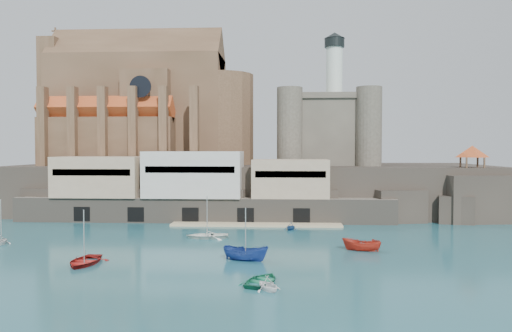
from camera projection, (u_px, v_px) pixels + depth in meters
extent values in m
plane|color=#1B4F59|center=(235.00, 245.00, 69.89)|extent=(300.00, 300.00, 0.00)
cube|color=black|center=(253.00, 187.00, 109.63)|extent=(100.00, 34.00, 10.00)
cube|color=black|center=(49.00, 204.00, 95.35)|extent=(9.00, 5.00, 6.00)
cube|color=black|center=(132.00, 204.00, 94.46)|extent=(9.00, 5.00, 6.00)
cube|color=black|center=(221.00, 205.00, 93.51)|extent=(9.00, 5.00, 6.00)
cube|color=black|center=(312.00, 205.00, 92.56)|extent=(9.00, 5.00, 6.00)
cube|color=black|center=(399.00, 206.00, 91.67)|extent=(9.00, 5.00, 6.00)
cube|color=#6F6659|center=(204.00, 209.00, 92.71)|extent=(70.00, 6.00, 4.50)
cube|color=tan|center=(256.00, 225.00, 87.73)|extent=(30.00, 4.00, 0.40)
cube|color=black|center=(82.00, 214.00, 91.07)|extent=(3.00, 0.40, 2.60)
cube|color=black|center=(136.00, 214.00, 90.51)|extent=(3.00, 0.40, 2.60)
cube|color=black|center=(190.00, 215.00, 89.95)|extent=(3.00, 0.40, 2.60)
cube|color=black|center=(246.00, 215.00, 89.39)|extent=(3.00, 0.40, 2.60)
cube|color=black|center=(302.00, 216.00, 88.83)|extent=(3.00, 0.40, 2.60)
cube|color=tan|center=(100.00, 176.00, 94.61)|extent=(16.00, 9.00, 7.50)
cube|color=beige|center=(194.00, 174.00, 93.59)|extent=(18.00, 9.00, 8.50)
cube|color=tan|center=(290.00, 178.00, 92.61)|extent=(14.00, 8.00, 7.00)
cube|color=brown|center=(138.00, 111.00, 112.48)|extent=(38.00, 14.00, 24.00)
cube|color=brown|center=(138.00, 58.00, 112.06)|extent=(38.00, 13.01, 13.01)
cylinder|color=brown|center=(222.00, 120.00, 111.49)|extent=(14.00, 14.00, 20.00)
cube|color=brown|center=(156.00, 120.00, 112.33)|extent=(10.00, 20.00, 20.00)
cube|color=brown|center=(106.00, 142.00, 103.47)|extent=(28.00, 5.00, 10.00)
cube|color=brown|center=(134.00, 143.00, 122.43)|extent=(28.00, 5.00, 10.00)
cube|color=#B5461F|center=(106.00, 110.00, 103.24)|extent=(28.00, 5.66, 5.66)
cube|color=#B5461F|center=(134.00, 116.00, 122.20)|extent=(28.00, 5.66, 5.66)
cube|color=brown|center=(56.00, 103.00, 113.47)|extent=(4.00, 10.00, 28.00)
cylinder|color=black|center=(140.00, 87.00, 100.09)|extent=(4.40, 0.30, 4.40)
cube|color=brown|center=(43.00, 127.00, 101.04)|extent=(1.60, 2.20, 16.00)
cube|color=brown|center=(73.00, 127.00, 100.70)|extent=(1.60, 2.20, 16.00)
cube|color=brown|center=(103.00, 126.00, 100.35)|extent=(1.60, 2.20, 16.00)
cube|color=brown|center=(133.00, 126.00, 100.00)|extent=(1.60, 2.20, 16.00)
cube|color=brown|center=(164.00, 126.00, 99.66)|extent=(1.60, 2.20, 16.00)
cube|color=brown|center=(194.00, 126.00, 99.31)|extent=(1.60, 2.20, 16.00)
cube|color=#4E483D|center=(326.00, 133.00, 109.31)|extent=(16.00, 16.00, 14.00)
cube|color=#4E483D|center=(326.00, 99.00, 109.05)|extent=(17.00, 17.00, 1.20)
cylinder|color=#4E483D|center=(290.00, 127.00, 101.74)|extent=(5.20, 5.20, 16.00)
cylinder|color=#4E483D|center=(369.00, 127.00, 100.85)|extent=(5.20, 5.20, 16.00)
cylinder|color=#4E483D|center=(289.00, 130.00, 117.71)|extent=(5.20, 5.20, 16.00)
cylinder|color=#4E483D|center=(357.00, 130.00, 116.81)|extent=(5.20, 5.20, 16.00)
cylinder|color=silver|center=(334.00, 75.00, 110.74)|extent=(3.60, 3.60, 12.00)
cylinder|color=black|center=(334.00, 43.00, 110.50)|extent=(4.40, 4.40, 2.00)
cone|color=black|center=(335.00, 36.00, 110.44)|extent=(4.60, 4.60, 1.40)
cube|color=black|center=(472.00, 198.00, 93.33)|extent=(12.00, 10.00, 8.70)
cube|color=black|center=(455.00, 209.00, 90.63)|extent=(6.00, 5.00, 5.00)
cube|color=black|center=(494.00, 204.00, 95.10)|extent=(5.00, 4.00, 6.00)
cube|color=brown|center=(472.00, 174.00, 93.18)|extent=(4.20, 4.20, 0.30)
cylinder|color=brown|center=(467.00, 166.00, 91.62)|extent=(0.36, 0.36, 3.20)
cylinder|color=brown|center=(484.00, 166.00, 91.44)|extent=(0.36, 0.36, 3.20)
cylinder|color=brown|center=(460.00, 166.00, 94.81)|extent=(0.36, 0.36, 3.20)
cylinder|color=brown|center=(478.00, 166.00, 94.63)|extent=(0.36, 0.36, 3.20)
pyramid|color=#B5461F|center=(472.00, 151.00, 93.03)|extent=(6.40, 6.40, 2.20)
imported|color=maroon|center=(84.00, 264.00, 58.35)|extent=(4.64, 1.43, 6.46)
imported|color=white|center=(268.00, 290.00, 47.64)|extent=(3.33, 3.00, 3.29)
imported|color=navy|center=(246.00, 261.00, 60.22)|extent=(2.73, 2.69, 5.78)
imported|color=#1F7E58|center=(262.00, 283.00, 50.21)|extent=(4.11, 2.50, 5.55)
imported|color=silver|center=(1.00, 244.00, 70.46)|extent=(3.20, 2.34, 3.35)
imported|color=#B62D1C|center=(361.00, 251.00, 65.98)|extent=(2.35, 2.31, 5.10)
imported|color=white|center=(207.00, 238.00, 75.50)|extent=(1.88, 4.70, 6.41)
imported|color=navy|center=(291.00, 230.00, 83.26)|extent=(2.97, 2.22, 3.07)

